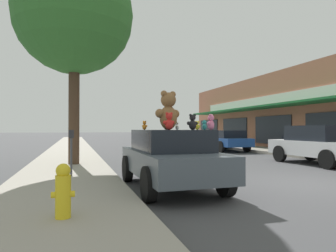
{
  "coord_description": "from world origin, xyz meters",
  "views": [
    {
      "loc": [
        -5.9,
        -6.39,
        1.45
      ],
      "look_at": [
        -3.15,
        2.37,
        1.55
      ],
      "focal_mm": 32.0,
      "sensor_mm": 36.0,
      "label": 1
    }
  ],
  "objects_px": {
    "teddy_bear_teal": "(204,125)",
    "teddy_bear_red": "(169,121)",
    "parking_meter": "(71,147)",
    "teddy_bear_giant": "(168,111)",
    "fire_hydrant": "(63,191)",
    "parked_car_far_center": "(318,144)",
    "teddy_bear_orange": "(144,125)",
    "street_tree": "(74,16)",
    "teddy_bear_black": "(193,122)",
    "plush_art_car": "(170,157)",
    "teddy_bear_white": "(177,126)",
    "teddy_bear_cream": "(194,125)",
    "teddy_bear_pink": "(211,122)",
    "teddy_bear_purple": "(166,124)",
    "parked_car_far_right": "(223,139)",
    "teddy_bear_yellow": "(197,126)"
  },
  "relations": [
    {
      "from": "parked_car_far_right",
      "to": "parked_car_far_center",
      "type": "bearing_deg",
      "value": -90.0
    },
    {
      "from": "plush_art_car",
      "to": "teddy_bear_cream",
      "type": "distance_m",
      "value": 0.99
    },
    {
      "from": "teddy_bear_pink",
      "to": "teddy_bear_black",
      "type": "bearing_deg",
      "value": -74.51
    },
    {
      "from": "teddy_bear_pink",
      "to": "parked_car_far_center",
      "type": "bearing_deg",
      "value": 169.44
    },
    {
      "from": "street_tree",
      "to": "fire_hydrant",
      "type": "bearing_deg",
      "value": -91.16
    },
    {
      "from": "teddy_bear_black",
      "to": "parked_car_far_right",
      "type": "relative_size",
      "value": 0.08
    },
    {
      "from": "teddy_bear_teal",
      "to": "teddy_bear_purple",
      "type": "xyz_separation_m",
      "value": [
        -0.52,
        1.33,
        0.04
      ]
    },
    {
      "from": "plush_art_car",
      "to": "teddy_bear_white",
      "type": "bearing_deg",
      "value": 50.83
    },
    {
      "from": "teddy_bear_teal",
      "to": "street_tree",
      "type": "height_order",
      "value": "street_tree"
    },
    {
      "from": "teddy_bear_yellow",
      "to": "parked_car_far_right",
      "type": "distance_m",
      "value": 13.45
    },
    {
      "from": "teddy_bear_orange",
      "to": "teddy_bear_cream",
      "type": "bearing_deg",
      "value": -165.17
    },
    {
      "from": "teddy_bear_red",
      "to": "teddy_bear_black",
      "type": "distance_m",
      "value": 0.6
    },
    {
      "from": "teddy_bear_red",
      "to": "fire_hydrant",
      "type": "xyz_separation_m",
      "value": [
        -2.11,
        -1.53,
        -1.06
      ]
    },
    {
      "from": "parking_meter",
      "to": "teddy_bear_giant",
      "type": "bearing_deg",
      "value": -33.67
    },
    {
      "from": "parked_car_far_center",
      "to": "street_tree",
      "type": "distance_m",
      "value": 10.89
    },
    {
      "from": "plush_art_car",
      "to": "teddy_bear_purple",
      "type": "bearing_deg",
      "value": 80.57
    },
    {
      "from": "plush_art_car",
      "to": "fire_hydrant",
      "type": "relative_size",
      "value": 5.1
    },
    {
      "from": "teddy_bear_white",
      "to": "fire_hydrant",
      "type": "height_order",
      "value": "teddy_bear_white"
    },
    {
      "from": "teddy_bear_teal",
      "to": "parked_car_far_right",
      "type": "distance_m",
      "value": 13.55
    },
    {
      "from": "parked_car_far_right",
      "to": "plush_art_car",
      "type": "bearing_deg",
      "value": -123.45
    },
    {
      "from": "teddy_bear_teal",
      "to": "teddy_bear_red",
      "type": "height_order",
      "value": "teddy_bear_red"
    },
    {
      "from": "teddy_bear_cream",
      "to": "teddy_bear_black",
      "type": "height_order",
      "value": "teddy_bear_black"
    },
    {
      "from": "teddy_bear_giant",
      "to": "parking_meter",
      "type": "height_order",
      "value": "teddy_bear_giant"
    },
    {
      "from": "teddy_bear_red",
      "to": "parked_car_far_right",
      "type": "distance_m",
      "value": 14.23
    },
    {
      "from": "parked_car_far_right",
      "to": "teddy_bear_black",
      "type": "bearing_deg",
      "value": -120.7
    },
    {
      "from": "parked_car_far_center",
      "to": "teddy_bear_orange",
      "type": "bearing_deg",
      "value": -165.43
    },
    {
      "from": "teddy_bear_cream",
      "to": "parked_car_far_center",
      "type": "distance_m",
      "value": 7.34
    },
    {
      "from": "teddy_bear_purple",
      "to": "teddy_bear_black",
      "type": "relative_size",
      "value": 0.85
    },
    {
      "from": "teddy_bear_orange",
      "to": "teddy_bear_teal",
      "type": "relative_size",
      "value": 1.05
    },
    {
      "from": "teddy_bear_black",
      "to": "street_tree",
      "type": "relative_size",
      "value": 0.05
    },
    {
      "from": "teddy_bear_orange",
      "to": "street_tree",
      "type": "bearing_deg",
      "value": -10.47
    },
    {
      "from": "teddy_bear_pink",
      "to": "parked_car_far_right",
      "type": "height_order",
      "value": "teddy_bear_pink"
    },
    {
      "from": "teddy_bear_yellow",
      "to": "teddy_bear_white",
      "type": "distance_m",
      "value": 0.88
    },
    {
      "from": "teddy_bear_pink",
      "to": "teddy_bear_purple",
      "type": "bearing_deg",
      "value": -113.78
    },
    {
      "from": "plush_art_car",
      "to": "teddy_bear_white",
      "type": "xyz_separation_m",
      "value": [
        0.32,
        0.39,
        0.77
      ]
    },
    {
      "from": "teddy_bear_white",
      "to": "parking_meter",
      "type": "xyz_separation_m",
      "value": [
        -2.65,
        1.26,
        -0.57
      ]
    },
    {
      "from": "teddy_bear_black",
      "to": "plush_art_car",
      "type": "bearing_deg",
      "value": -70.68
    },
    {
      "from": "fire_hydrant",
      "to": "parking_meter",
      "type": "xyz_separation_m",
      "value": [
        0.08,
        4.05,
        0.41
      ]
    },
    {
      "from": "parked_car_far_center",
      "to": "teddy_bear_cream",
      "type": "bearing_deg",
      "value": -156.67
    },
    {
      "from": "teddy_bear_cream",
      "to": "teddy_bear_pink",
      "type": "height_order",
      "value": "teddy_bear_pink"
    },
    {
      "from": "parked_car_far_right",
      "to": "street_tree",
      "type": "relative_size",
      "value": 0.61
    },
    {
      "from": "teddy_bear_teal",
      "to": "street_tree",
      "type": "distance_m",
      "value": 7.3
    },
    {
      "from": "teddy_bear_cream",
      "to": "street_tree",
      "type": "relative_size",
      "value": 0.03
    },
    {
      "from": "teddy_bear_yellow",
      "to": "teddy_bear_purple",
      "type": "height_order",
      "value": "teddy_bear_purple"
    },
    {
      "from": "teddy_bear_cream",
      "to": "teddy_bear_pink",
      "type": "bearing_deg",
      "value": 131.47
    },
    {
      "from": "teddy_bear_white",
      "to": "fire_hydrant",
      "type": "distance_m",
      "value": 4.02
    },
    {
      "from": "teddy_bear_cream",
      "to": "teddy_bear_black",
      "type": "relative_size",
      "value": 0.64
    },
    {
      "from": "plush_art_car",
      "to": "parked_car_far_center",
      "type": "bearing_deg",
      "value": 21.56
    },
    {
      "from": "teddy_bear_white",
      "to": "parking_meter",
      "type": "bearing_deg",
      "value": -84.52
    },
    {
      "from": "teddy_bear_cream",
      "to": "teddy_bear_red",
      "type": "relative_size",
      "value": 0.6
    }
  ]
}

